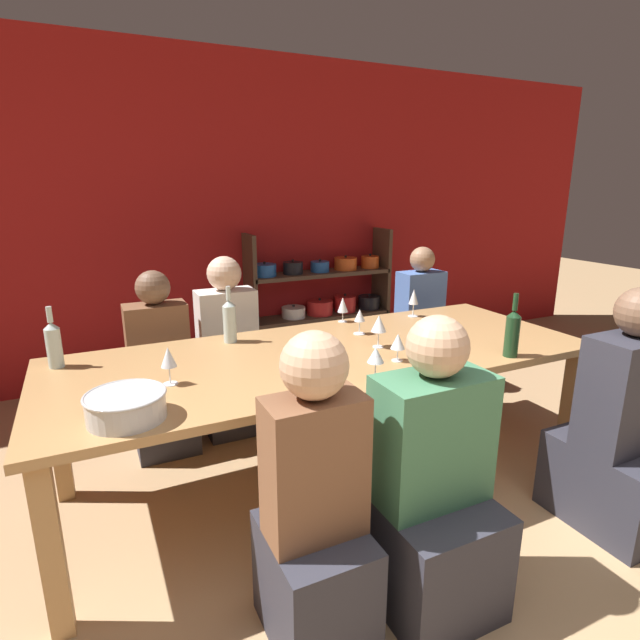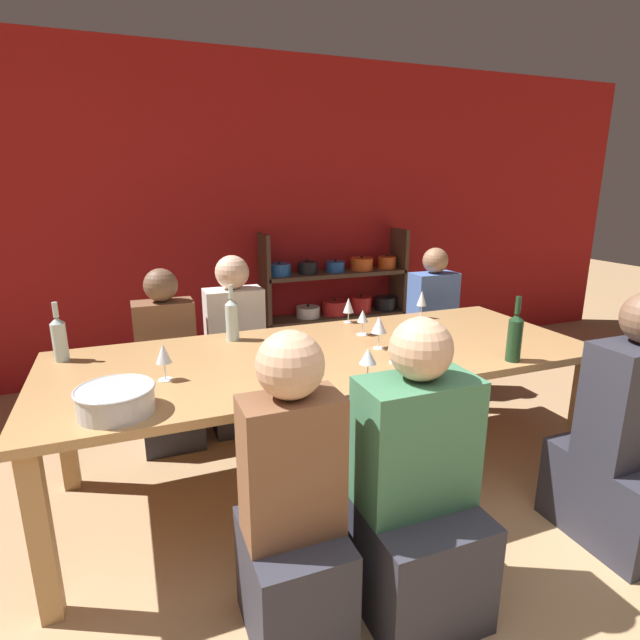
% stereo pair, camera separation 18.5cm
% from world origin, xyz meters
% --- Properties ---
extents(wall_back_red, '(8.80, 0.06, 2.70)m').
position_xyz_m(wall_back_red, '(0.00, 3.83, 1.35)').
color(wall_back_red, '#A31919').
rests_on(wall_back_red, ground_plane).
extents(shelf_unit, '(1.38, 0.30, 1.22)m').
position_xyz_m(shelf_unit, '(1.04, 3.63, 0.48)').
color(shelf_unit, '#4C3828').
rests_on(shelf_unit, ground_plane).
extents(dining_table, '(2.83, 1.10, 0.77)m').
position_xyz_m(dining_table, '(0.14, 1.75, 0.70)').
color(dining_table, '#AD7F4C').
rests_on(dining_table, ground_plane).
extents(mixing_bowl, '(0.30, 0.30, 0.11)m').
position_xyz_m(mixing_bowl, '(-0.89, 1.37, 0.83)').
color(mixing_bowl, '#B7BABC').
rests_on(mixing_bowl, dining_table).
extents(wine_bottle_green, '(0.07, 0.07, 0.30)m').
position_xyz_m(wine_bottle_green, '(-1.14, 2.11, 0.89)').
color(wine_bottle_green, '#B2C6C1').
rests_on(wine_bottle_green, dining_table).
extents(wine_bottle_dark, '(0.07, 0.07, 0.33)m').
position_xyz_m(wine_bottle_dark, '(0.96, 1.28, 0.90)').
color(wine_bottle_dark, '#19381E').
rests_on(wine_bottle_dark, dining_table).
extents(wine_bottle_amber, '(0.07, 0.07, 0.32)m').
position_xyz_m(wine_bottle_amber, '(-0.27, 2.14, 0.90)').
color(wine_bottle_amber, '#B2C6C1').
rests_on(wine_bottle_amber, dining_table).
extents(wine_glass_empty_a, '(0.07, 0.07, 0.16)m').
position_xyz_m(wine_glass_empty_a, '(0.49, 2.24, 0.88)').
color(wine_glass_empty_a, white).
rests_on(wine_glass_empty_a, dining_table).
extents(wine_glass_white_a, '(0.08, 0.08, 0.18)m').
position_xyz_m(wine_glass_white_a, '(0.42, 1.70, 0.90)').
color(wine_glass_white_a, white).
rests_on(wine_glass_white_a, dining_table).
extents(wine_glass_red_a, '(0.07, 0.07, 0.15)m').
position_xyz_m(wine_glass_red_a, '(0.46, 1.96, 0.88)').
color(wine_glass_red_a, white).
rests_on(wine_glass_red_a, dining_table).
extents(wine_glass_red_b, '(0.07, 0.07, 0.19)m').
position_xyz_m(wine_glass_red_b, '(0.98, 2.16, 0.90)').
color(wine_glass_red_b, white).
rests_on(wine_glass_red_b, dining_table).
extents(wine_glass_empty_b, '(0.07, 0.07, 0.14)m').
position_xyz_m(wine_glass_empty_b, '(0.39, 1.47, 0.87)').
color(wine_glass_empty_b, white).
rests_on(wine_glass_empty_b, dining_table).
extents(wine_glass_white_b, '(0.07, 0.07, 0.17)m').
position_xyz_m(wine_glass_white_b, '(-0.68, 1.65, 0.89)').
color(wine_glass_white_b, white).
rests_on(wine_glass_white_b, dining_table).
extents(wine_glass_red_c, '(0.08, 0.08, 0.16)m').
position_xyz_m(wine_glass_red_c, '(0.16, 1.29, 0.89)').
color(wine_glass_red_c, white).
rests_on(wine_glass_red_c, dining_table).
extents(person_near_a, '(0.43, 0.54, 1.19)m').
position_xyz_m(person_near_a, '(1.27, 0.84, 0.43)').
color(person_near_a, '#2D2D38').
rests_on(person_near_a, ground_plane).
extents(person_far_a, '(0.36, 0.46, 1.14)m').
position_xyz_m(person_far_a, '(-0.62, 2.56, 0.42)').
color(person_far_a, '#2D2D38').
rests_on(person_far_a, ground_plane).
extents(person_near_b, '(0.34, 0.43, 1.18)m').
position_xyz_m(person_near_b, '(-0.34, 0.87, 0.46)').
color(person_near_b, '#2D2D38').
rests_on(person_near_b, ground_plane).
extents(person_far_b, '(0.35, 0.44, 1.17)m').
position_xyz_m(person_far_b, '(1.40, 2.63, 0.43)').
color(person_far_b, '#2D2D38').
rests_on(person_far_b, ground_plane).
extents(person_near_c, '(0.44, 0.55, 1.18)m').
position_xyz_m(person_near_c, '(0.14, 0.86, 0.43)').
color(person_near_c, '#2D2D38').
rests_on(person_near_c, ground_plane).
extents(person_far_c, '(0.38, 0.48, 1.19)m').
position_xyz_m(person_far_c, '(-0.16, 2.65, 0.44)').
color(person_far_c, '#2D2D38').
rests_on(person_far_c, ground_plane).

